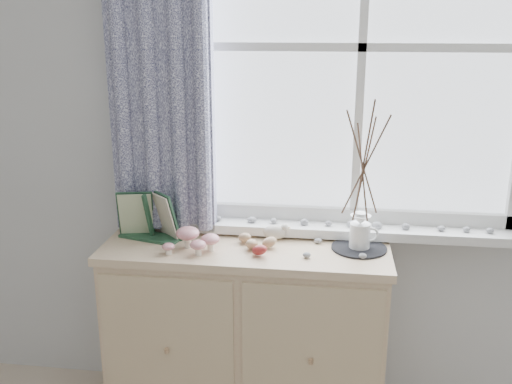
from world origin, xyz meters
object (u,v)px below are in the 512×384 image
botanical_book (147,217)px  twig_pitcher (364,163)px  toadstool_cluster (194,238)px  sideboard (246,335)px

botanical_book → twig_pitcher: bearing=17.3°
botanical_book → twig_pitcher: (0.89, 0.03, 0.26)m
botanical_book → toadstool_cluster: size_ratio=1.38×
botanical_book → toadstool_cluster: bearing=-3.8°
sideboard → twig_pitcher: (0.47, 0.03, 0.79)m
sideboard → twig_pitcher: size_ratio=1.89×
botanical_book → sideboard: bearing=15.7°
sideboard → botanical_book: 0.68m
sideboard → toadstool_cluster: toadstool_cluster is taller
sideboard → twig_pitcher: twig_pitcher is taller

